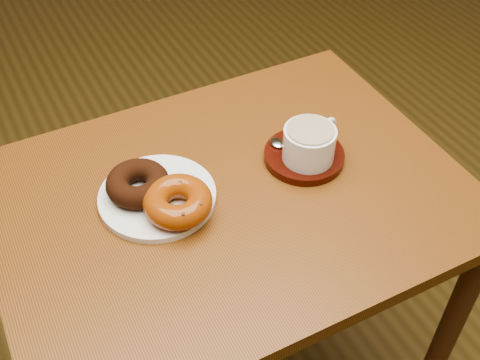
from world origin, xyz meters
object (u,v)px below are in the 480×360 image
saucer (304,156)px  donut_plate (157,197)px  cafe_table (231,237)px  coffee_cup (310,143)px

saucer → donut_plate: bearing=173.6°
cafe_table → donut_plate: (-0.12, 0.04, 0.13)m
cafe_table → saucer: 0.21m
cafe_table → donut_plate: bearing=160.9°
donut_plate → saucer: 0.28m
saucer → coffee_cup: size_ratio=1.21×
cafe_table → coffee_cup: 0.23m
cafe_table → saucer: bearing=5.2°
cafe_table → donut_plate: size_ratio=4.08×
donut_plate → saucer: size_ratio=1.38×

